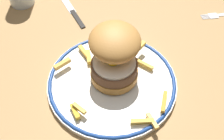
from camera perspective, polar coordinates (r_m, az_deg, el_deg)
ground_plane at (r=57.74cm, az=-1.62°, el=-4.21°), size 114.16×97.65×4.00cm
dinner_plate at (r=55.45cm, az=0.00°, el=-2.48°), size 27.29×27.29×1.60cm
burger at (r=51.77cm, az=0.55°, el=3.27°), size 12.79×13.16×11.48cm
fries_pile at (r=55.32cm, az=-0.10°, el=0.05°), size 20.75×26.55×2.75cm
knife at (r=73.99cm, az=-8.59°, el=12.56°), size 2.48×18.06×0.70cm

